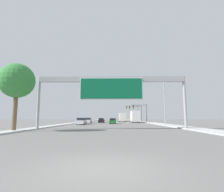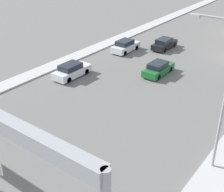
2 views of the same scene
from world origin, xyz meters
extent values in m
cube|color=#B7B7B7|center=(-10.75, 60.00, 0.07)|extent=(2.00, 120.00, 0.15)
cube|color=black|center=(-3.50, 47.79, 0.53)|extent=(1.70, 4.24, 0.70)
cube|color=#1E232D|center=(-3.50, 47.57, 1.14)|extent=(1.50, 2.21, 0.54)
cylinder|color=black|center=(-4.24, 49.10, 0.32)|extent=(0.22, 0.64, 0.64)
cylinder|color=black|center=(-2.76, 49.10, 0.32)|extent=(0.22, 0.64, 0.64)
cylinder|color=black|center=(-4.24, 46.47, 0.32)|extent=(0.22, 0.64, 0.64)
cylinder|color=black|center=(-2.76, 46.47, 0.32)|extent=(0.22, 0.64, 0.64)
cube|color=silver|center=(-7.00, 43.84, 0.56)|extent=(1.78, 4.24, 0.76)
cube|color=#1E232D|center=(-7.00, 43.63, 1.23)|extent=(1.56, 2.21, 0.58)
cylinder|color=black|center=(-7.78, 45.16, 0.32)|extent=(0.22, 0.64, 0.64)
cylinder|color=black|center=(-6.22, 45.16, 0.32)|extent=(0.22, 0.64, 0.64)
cylinder|color=black|center=(-7.78, 42.53, 0.32)|extent=(0.22, 0.64, 0.64)
cylinder|color=black|center=(-6.22, 42.53, 0.32)|extent=(0.22, 0.64, 0.64)
cube|color=silver|center=(-7.00, 33.87, 0.56)|extent=(1.75, 4.42, 0.77)
cube|color=#1E232D|center=(-7.00, 33.65, 1.24)|extent=(1.54, 2.30, 0.58)
cylinder|color=black|center=(-7.76, 35.24, 0.32)|extent=(0.22, 0.64, 0.64)
cylinder|color=black|center=(-6.24, 35.24, 0.32)|extent=(0.22, 0.64, 0.64)
cylinder|color=black|center=(-7.76, 32.50, 0.32)|extent=(0.22, 0.64, 0.64)
cylinder|color=black|center=(-6.24, 32.50, 0.32)|extent=(0.22, 0.64, 0.64)
cube|color=#1E662D|center=(0.00, 39.99, 0.52)|extent=(1.70, 4.32, 0.70)
cube|color=#1E232D|center=(0.00, 39.77, 1.14)|extent=(1.50, 2.25, 0.53)
cylinder|color=black|center=(-0.74, 41.33, 0.32)|extent=(0.22, 0.64, 0.64)
cylinder|color=black|center=(0.74, 41.33, 0.32)|extent=(0.22, 0.64, 0.64)
cylinder|color=black|center=(-0.74, 38.65, 0.32)|extent=(0.22, 0.64, 0.64)
cylinder|color=black|center=(0.74, 38.65, 0.32)|extent=(0.22, 0.64, 0.64)
cylinder|color=#9EA0A5|center=(10.35, 28.78, 4.92)|extent=(0.18, 0.18, 9.84)
cylinder|color=#9EA0A5|center=(9.13, 28.78, 9.69)|extent=(2.44, 0.12, 0.12)
cube|color=#B2B2A8|center=(7.91, 28.78, 9.59)|extent=(0.60, 0.28, 0.20)
camera|label=1|loc=(0.43, -5.60, 1.56)|focal=28.00mm
camera|label=2|loc=(14.66, 12.06, 13.77)|focal=50.00mm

